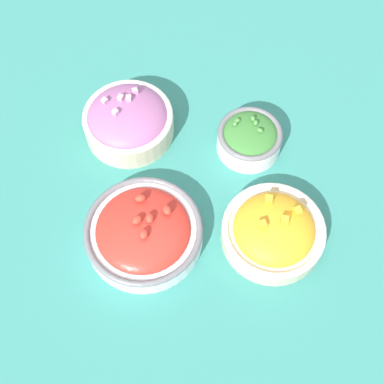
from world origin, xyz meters
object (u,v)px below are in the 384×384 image
at_px(bowl_squash, 273,231).
at_px(bowl_cherry_tomatoes, 144,232).
at_px(bowl_red_onion, 128,120).
at_px(bowl_broccoli, 250,138).

distance_m(bowl_squash, bowl_cherry_tomatoes, 0.23).
height_order(bowl_red_onion, bowl_cherry_tomatoes, bowl_red_onion).
bearing_deg(bowl_red_onion, bowl_squash, -8.47).
distance_m(bowl_red_onion, bowl_broccoli, 0.24).
bearing_deg(bowl_broccoli, bowl_cherry_tomatoes, -102.77).
height_order(bowl_squash, bowl_cherry_tomatoes, bowl_squash).
bearing_deg(bowl_red_onion, bowl_broccoli, 23.42).
relative_size(bowl_cherry_tomatoes, bowl_broccoli, 1.68).
distance_m(bowl_red_onion, bowl_squash, 0.35).
relative_size(bowl_squash, bowl_cherry_tomatoes, 0.87).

